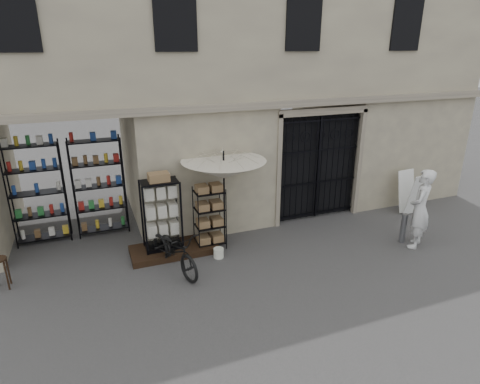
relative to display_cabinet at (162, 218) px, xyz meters
name	(u,v)px	position (x,y,z in m)	size (l,w,h in m)	color
ground	(296,265)	(2.63, -1.61, -0.88)	(80.00, 80.00, 0.00)	black
main_building	(233,49)	(2.63, 2.39, 3.62)	(14.00, 4.00, 9.00)	tan
shop_recess	(70,186)	(-1.87, 1.19, 0.62)	(3.00, 1.70, 3.00)	black
shop_shelving	(69,190)	(-1.92, 1.69, 0.37)	(2.70, 0.50, 2.50)	black
iron_gate	(315,165)	(4.38, 0.66, 0.62)	(2.50, 0.21, 3.00)	black
step_platform	(174,249)	(0.23, -0.06, -0.80)	(2.00, 0.90, 0.15)	black
display_cabinet	(162,218)	(0.00, 0.00, 0.00)	(0.94, 0.78, 1.76)	black
wire_rack	(210,219)	(1.10, -0.11, -0.14)	(0.78, 0.66, 1.51)	black
market_umbrella	(224,165)	(1.49, -0.06, 1.13)	(2.14, 2.16, 2.80)	black
white_bucket	(219,253)	(1.13, -0.67, -0.77)	(0.23, 0.23, 0.22)	beige
bicycle	(176,270)	(0.08, -0.85, -0.88)	(0.64, 0.96, 1.82)	black
wooden_stool	(1,273)	(-3.28, -0.28, -0.53)	(0.37, 0.37, 0.66)	black
steel_bollard	(403,228)	(5.60, -1.57, -0.51)	(0.14, 0.14, 0.74)	slate
shopkeeper	(414,245)	(5.75, -1.84, -0.88)	(0.70, 1.93, 0.46)	silver
easel_sign	(412,193)	(7.09, -0.21, -0.25)	(0.62, 0.70, 1.21)	silver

